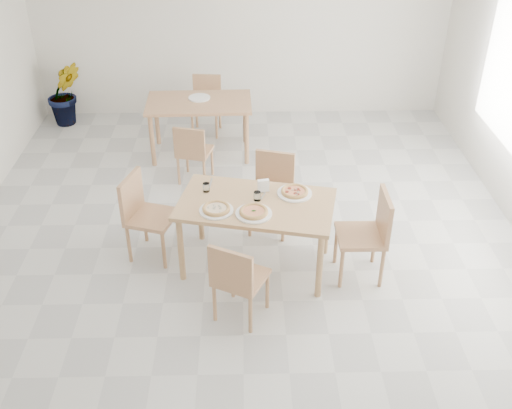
{
  "coord_description": "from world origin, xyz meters",
  "views": [
    {
      "loc": [
        0.03,
        -5.11,
        3.79
      ],
      "look_at": [
        0.13,
        -0.32,
        0.73
      ],
      "focal_mm": 42.0,
      "sensor_mm": 36.0,
      "label": 1
    }
  ],
  "objects_px": {
    "chair_east": "(370,230)",
    "pizza_margherita": "(254,211)",
    "pizza_pepperoni": "(295,191)",
    "chair_back_s": "(193,150)",
    "chair_south": "(237,277)",
    "pizza_mushroom": "(216,208)",
    "tumbler_b": "(206,187)",
    "chair_west": "(143,211)",
    "plate_margherita": "(254,213)",
    "chair_north": "(272,186)",
    "napkin_holder": "(263,186)",
    "plate_pepperoni": "(295,193)",
    "plate_empty": "(199,98)",
    "tumbler_a": "(257,196)",
    "second_table": "(199,108)",
    "chair_back_n": "(206,100)",
    "potted_plant": "(65,93)",
    "plate_mushroom": "(216,210)",
    "main_table": "(256,210)"
  },
  "relations": [
    {
      "from": "chair_north",
      "to": "tumbler_a",
      "type": "height_order",
      "value": "chair_north"
    },
    {
      "from": "chair_east",
      "to": "pizza_pepperoni",
      "type": "bearing_deg",
      "value": -113.49
    },
    {
      "from": "chair_south",
      "to": "potted_plant",
      "type": "bearing_deg",
      "value": -32.67
    },
    {
      "from": "plate_empty",
      "to": "potted_plant",
      "type": "xyz_separation_m",
      "value": [
        -2.02,
        0.91,
        -0.29
      ]
    },
    {
      "from": "chair_east",
      "to": "potted_plant",
      "type": "xyz_separation_m",
      "value": [
        -3.79,
        3.63,
        -0.06
      ]
    },
    {
      "from": "plate_mushroom",
      "to": "plate_margherita",
      "type": "bearing_deg",
      "value": -9.72
    },
    {
      "from": "second_table",
      "to": "potted_plant",
      "type": "distance_m",
      "value": 2.26
    },
    {
      "from": "plate_pepperoni",
      "to": "chair_south",
      "type": "bearing_deg",
      "value": -121.19
    },
    {
      "from": "chair_south",
      "to": "pizza_pepperoni",
      "type": "bearing_deg",
      "value": -94.52
    },
    {
      "from": "plate_empty",
      "to": "plate_margherita",
      "type": "bearing_deg",
      "value": -76.6
    },
    {
      "from": "chair_east",
      "to": "potted_plant",
      "type": "bearing_deg",
      "value": -133.7
    },
    {
      "from": "chair_east",
      "to": "tumbler_a",
      "type": "height_order",
      "value": "chair_east"
    },
    {
      "from": "chair_south",
      "to": "plate_empty",
      "type": "relative_size",
      "value": 2.93
    },
    {
      "from": "chair_south",
      "to": "plate_mushroom",
      "type": "bearing_deg",
      "value": -46.91
    },
    {
      "from": "chair_back_n",
      "to": "plate_empty",
      "type": "distance_m",
      "value": 0.68
    },
    {
      "from": "plate_margherita",
      "to": "chair_back_s",
      "type": "distance_m",
      "value": 2.03
    },
    {
      "from": "chair_east",
      "to": "pizza_pepperoni",
      "type": "relative_size",
      "value": 3.39
    },
    {
      "from": "tumbler_b",
      "to": "napkin_holder",
      "type": "distance_m",
      "value": 0.56
    },
    {
      "from": "chair_east",
      "to": "pizza_mushroom",
      "type": "relative_size",
      "value": 2.82
    },
    {
      "from": "pizza_margherita",
      "to": "chair_east",
      "type": "bearing_deg",
      "value": 2.04
    },
    {
      "from": "pizza_pepperoni",
      "to": "chair_back_n",
      "type": "bearing_deg",
      "value": 108.47
    },
    {
      "from": "plate_margherita",
      "to": "second_table",
      "type": "relative_size",
      "value": 0.25
    },
    {
      "from": "chair_back_s",
      "to": "plate_empty",
      "type": "relative_size",
      "value": 2.74
    },
    {
      "from": "chair_north",
      "to": "tumbler_a",
      "type": "distance_m",
      "value": 0.75
    },
    {
      "from": "napkin_holder",
      "to": "chair_north",
      "type": "bearing_deg",
      "value": 64.85
    },
    {
      "from": "plate_pepperoni",
      "to": "pizza_pepperoni",
      "type": "height_order",
      "value": "pizza_pepperoni"
    },
    {
      "from": "chair_east",
      "to": "tumbler_a",
      "type": "relative_size",
      "value": 10.26
    },
    {
      "from": "napkin_holder",
      "to": "pizza_pepperoni",
      "type": "bearing_deg",
      "value": -21.46
    },
    {
      "from": "chair_south",
      "to": "chair_west",
      "type": "relative_size",
      "value": 0.93
    },
    {
      "from": "chair_back_n",
      "to": "second_table",
      "type": "bearing_deg",
      "value": -87.79
    },
    {
      "from": "chair_south",
      "to": "pizza_mushroom",
      "type": "distance_m",
      "value": 0.73
    },
    {
      "from": "tumbler_b",
      "to": "second_table",
      "type": "distance_m",
      "value": 2.26
    },
    {
      "from": "main_table",
      "to": "pizza_pepperoni",
      "type": "bearing_deg",
      "value": 33.56
    },
    {
      "from": "second_table",
      "to": "potted_plant",
      "type": "bearing_deg",
      "value": 152.15
    },
    {
      "from": "plate_margherita",
      "to": "napkin_holder",
      "type": "bearing_deg",
      "value": 75.62
    },
    {
      "from": "second_table",
      "to": "chair_back_n",
      "type": "bearing_deg",
      "value": 84.51
    },
    {
      "from": "chair_east",
      "to": "pizza_margherita",
      "type": "relative_size",
      "value": 2.94
    },
    {
      "from": "plate_pepperoni",
      "to": "plate_empty",
      "type": "xyz_separation_m",
      "value": [
        -1.06,
        2.41,
        0.0
      ]
    },
    {
      "from": "chair_south",
      "to": "tumbler_a",
      "type": "relative_size",
      "value": 9.4
    },
    {
      "from": "plate_empty",
      "to": "chair_back_s",
      "type": "bearing_deg",
      "value": -93.05
    },
    {
      "from": "pizza_pepperoni",
      "to": "chair_south",
      "type": "bearing_deg",
      "value": -121.19
    },
    {
      "from": "plate_pepperoni",
      "to": "plate_margherita",
      "type": "bearing_deg",
      "value": -139.21
    },
    {
      "from": "pizza_pepperoni",
      "to": "chair_back_s",
      "type": "bearing_deg",
      "value": 125.9
    },
    {
      "from": "pizza_mushroom",
      "to": "tumbler_b",
      "type": "xyz_separation_m",
      "value": [
        -0.11,
        0.36,
        0.01
      ]
    },
    {
      "from": "pizza_mushroom",
      "to": "potted_plant",
      "type": "bearing_deg",
      "value": 122.84
    },
    {
      "from": "chair_north",
      "to": "plate_margherita",
      "type": "relative_size",
      "value": 2.56
    },
    {
      "from": "chair_north",
      "to": "chair_back_n",
      "type": "relative_size",
      "value": 1.06
    },
    {
      "from": "plate_mushroom",
      "to": "pizza_margherita",
      "type": "distance_m",
      "value": 0.35
    },
    {
      "from": "chair_west",
      "to": "plate_margherita",
      "type": "xyz_separation_m",
      "value": [
        1.1,
        -0.44,
        0.24
      ]
    },
    {
      "from": "plate_mushroom",
      "to": "chair_back_s",
      "type": "relative_size",
      "value": 0.41
    }
  ]
}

